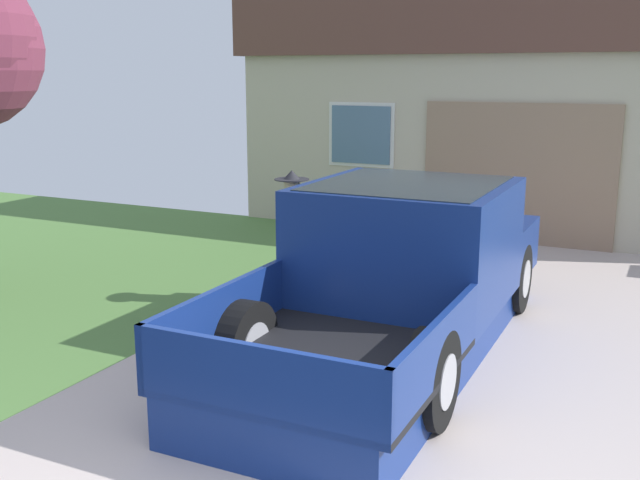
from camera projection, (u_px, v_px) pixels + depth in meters
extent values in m
cube|color=#BEAEA6|center=(453.00, 327.00, 8.21)|extent=(5.20, 9.00, 0.06)
cube|color=navy|center=(389.00, 333.00, 7.35)|extent=(1.84, 5.24, 0.42)
cube|color=navy|center=(407.00, 242.00, 7.61)|extent=(1.98, 2.02, 1.21)
cube|color=#1E2833|center=(408.00, 208.00, 7.53)|extent=(1.74, 1.86, 0.51)
cube|color=navy|center=(448.00, 241.00, 9.05)|extent=(1.97, 1.12, 0.60)
cube|color=black|center=(321.00, 364.00, 5.93)|extent=(1.98, 2.12, 0.06)
cube|color=navy|center=(220.00, 319.00, 6.27)|extent=(0.07, 2.11, 0.55)
cube|color=navy|center=(437.00, 355.00, 5.47)|extent=(0.07, 2.11, 0.55)
cube|color=navy|center=(255.00, 383.00, 4.97)|extent=(1.97, 0.07, 0.55)
cube|color=black|center=(339.00, 199.00, 8.63)|extent=(0.10, 0.18, 0.20)
cylinder|color=black|center=(378.00, 262.00, 9.34)|extent=(0.27, 0.80, 0.80)
cylinder|color=#9E9EA3|center=(378.00, 262.00, 9.34)|extent=(0.28, 0.44, 0.44)
cylinder|color=black|center=(515.00, 278.00, 8.62)|extent=(0.27, 0.80, 0.80)
cylinder|color=#9E9EA3|center=(515.00, 278.00, 8.62)|extent=(0.28, 0.44, 0.44)
cylinder|color=black|center=(244.00, 345.00, 6.48)|extent=(0.27, 0.80, 0.80)
cylinder|color=#9E9EA3|center=(244.00, 345.00, 6.48)|extent=(0.28, 0.44, 0.44)
cylinder|color=black|center=(431.00, 379.00, 5.77)|extent=(0.27, 0.80, 0.80)
cylinder|color=#9E9EA3|center=(431.00, 379.00, 5.77)|extent=(0.28, 0.44, 0.44)
cylinder|color=#333842|center=(283.00, 270.00, 9.00)|extent=(0.16, 0.16, 0.78)
cylinder|color=#333842|center=(302.00, 275.00, 8.76)|extent=(0.16, 0.16, 0.78)
cylinder|color=#4C9356|center=(292.00, 218.00, 8.73)|extent=(0.30, 0.30, 0.60)
cylinder|color=beige|center=(282.00, 218.00, 8.86)|extent=(0.09, 0.09, 0.59)
cylinder|color=beige|center=(302.00, 223.00, 8.61)|extent=(0.09, 0.09, 0.59)
sphere|color=beige|center=(292.00, 183.00, 8.64)|extent=(0.19, 0.19, 0.19)
cylinder|color=#232328|center=(292.00, 179.00, 8.63)|extent=(0.41, 0.41, 0.01)
cone|color=#232328|center=(292.00, 175.00, 8.62)|extent=(0.20, 0.20, 0.11)
cube|color=#B24C56|center=(280.00, 299.00, 8.73)|extent=(0.37, 0.21, 0.25)
torus|color=#B24C56|center=(280.00, 284.00, 8.69)|extent=(0.34, 0.02, 0.34)
cube|color=#C1B499|center=(518.00, 134.00, 15.03)|extent=(8.83, 6.55, 3.03)
cube|color=brown|center=(524.00, 30.00, 14.59)|extent=(9.18, 6.82, 1.03)
cube|color=#93755B|center=(517.00, 174.00, 11.93)|extent=(3.07, 0.06, 2.27)
cube|color=slate|center=(361.00, 135.00, 12.98)|extent=(1.10, 0.05, 1.00)
cube|color=silver|center=(361.00, 135.00, 12.99)|extent=(1.23, 0.02, 1.12)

